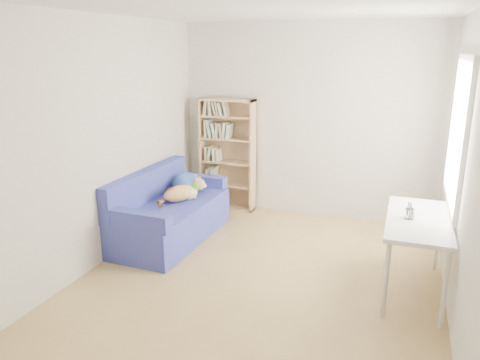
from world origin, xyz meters
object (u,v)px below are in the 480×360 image
at_px(sofa, 170,212).
at_px(bookshelf, 228,159).
at_px(pen_cup, 410,213).
at_px(desk, 418,226).

height_order(sofa, bookshelf, bookshelf).
height_order(bookshelf, pen_cup, bookshelf).
bearing_deg(bookshelf, desk, -33.63).
xyz_separation_m(sofa, desk, (2.81, -0.41, 0.35)).
height_order(sofa, desk, sofa).
relative_size(bookshelf, pen_cup, 9.92).
bearing_deg(pen_cup, sofa, 170.74).
bearing_deg(desk, bookshelf, 146.37).
xyz_separation_m(bookshelf, pen_cup, (2.47, -1.74, 0.07)).
distance_m(bookshelf, pen_cup, 3.02).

